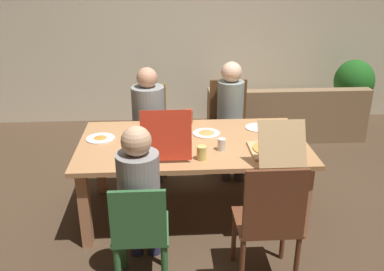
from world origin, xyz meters
TOP-DOWN VIEW (x-y plane):
  - ground_plane at (0.00, 0.00)m, footprint 20.00×20.00m
  - back_wall at (0.00, 2.62)m, footprint 7.85×0.12m
  - dining_table at (0.00, 0.00)m, footprint 2.01×1.10m
  - chair_0 at (-0.42, 1.01)m, footprint 0.40×0.45m
  - person_0 at (-0.42, 0.87)m, footprint 0.36×0.53m
  - chair_1 at (0.47, 1.01)m, footprint 0.44×0.40m
  - person_1 at (0.47, 0.86)m, footprint 0.29×0.50m
  - chair_2 at (-0.42, -1.00)m, footprint 0.38×0.42m
  - person_2 at (-0.42, -0.85)m, footprint 0.29×0.53m
  - chair_3 at (0.47, -0.99)m, footprint 0.44×0.41m
  - pizza_box_0 at (-0.23, -0.19)m, footprint 0.40×0.48m
  - pizza_box_1 at (0.65, -0.31)m, footprint 0.37×0.54m
  - plate_0 at (0.14, 0.17)m, footprint 0.25×0.25m
  - plate_1 at (0.64, 0.28)m, footprint 0.23×0.23m
  - plate_2 at (-0.83, 0.11)m, footprint 0.26×0.26m
  - drinking_glass_0 at (-0.40, 0.19)m, footprint 0.08×0.08m
  - drinking_glass_1 at (-0.01, 0.46)m, footprint 0.08×0.08m
  - drinking_glass_2 at (0.05, -0.36)m, footprint 0.08×0.08m
  - drinking_glass_3 at (0.23, -0.19)m, footprint 0.07×0.07m
  - couch at (1.37, 1.87)m, footprint 2.02×0.79m
  - potted_plant at (2.35, 2.03)m, footprint 0.54×0.54m

SIDE VIEW (x-z plane):
  - ground_plane at x=0.00m, z-range 0.00..0.00m
  - couch at x=1.37m, z-range -0.09..0.62m
  - chair_2 at x=-0.42m, z-range 0.02..0.92m
  - chair_0 at x=-0.42m, z-range 0.04..0.99m
  - chair_1 at x=0.47m, z-range 0.05..1.04m
  - chair_3 at x=0.47m, z-range 0.06..1.05m
  - potted_plant at x=2.35m, z-range 0.13..1.11m
  - dining_table at x=0.00m, z-range 0.28..1.01m
  - person_0 at x=-0.42m, z-range 0.12..1.30m
  - person_2 at x=-0.42m, z-range 0.10..1.35m
  - person_1 at x=0.47m, z-range 0.11..1.34m
  - plate_1 at x=0.64m, z-range 0.73..0.74m
  - plate_2 at x=-0.83m, z-range 0.73..0.75m
  - plate_0 at x=0.14m, z-range 0.73..0.76m
  - pizza_box_1 at x=0.65m, z-range 0.60..0.96m
  - drinking_glass_3 at x=0.23m, z-range 0.73..0.83m
  - pizza_box_0 at x=-0.23m, z-range 0.58..1.00m
  - drinking_glass_2 at x=0.05m, z-range 0.73..0.85m
  - drinking_glass_1 at x=-0.01m, z-range 0.73..0.87m
  - drinking_glass_0 at x=-0.40m, z-range 0.73..0.87m
  - back_wall at x=0.00m, z-range 0.00..2.87m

